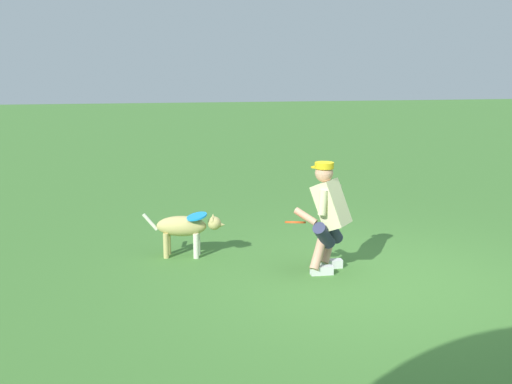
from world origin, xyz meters
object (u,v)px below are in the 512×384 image
at_px(person, 328,214).
at_px(frisbee_held, 295,222).
at_px(dog, 186,228).
at_px(frisbee_flying, 197,216).

xyz_separation_m(person, frisbee_held, (0.39, -0.01, -0.09)).
height_order(dog, frisbee_held, frisbee_held).
xyz_separation_m(dog, frisbee_held, (-1.22, 0.84, 0.24)).
relative_size(person, dog, 1.25).
relative_size(dog, frisbee_flying, 4.05).
bearing_deg(person, frisbee_held, 38.35).
bearing_deg(dog, person, -16.79).
bearing_deg(frisbee_held, dog, -34.62).
relative_size(dog, frisbee_held, 4.27).
distance_m(person, frisbee_held, 0.40).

